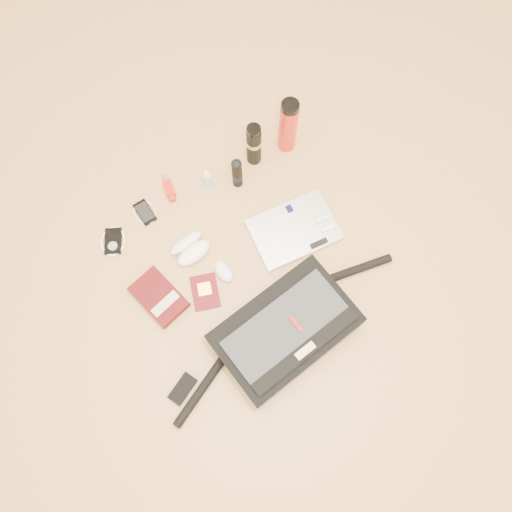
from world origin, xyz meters
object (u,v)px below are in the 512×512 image
object	(u,v)px
messenger_bag	(285,331)
laptop	(295,230)
thermos_black	(254,144)
thermos_red	(288,126)
book	(159,297)

from	to	relation	value
messenger_bag	laptop	xyz separation A→B (m)	(0.23, 0.33, -0.05)
thermos_black	thermos_red	xyz separation A→B (m)	(0.15, -0.00, 0.02)
messenger_bag	book	bearing A→B (deg)	126.05
messenger_bag	laptop	size ratio (longest dim) A/B	2.94
messenger_bag	thermos_red	xyz separation A→B (m)	(0.39, 0.69, 0.08)
messenger_bag	book	world-z (taller)	messenger_bag
book	thermos_black	xyz separation A→B (m)	(0.59, 0.35, 0.10)
messenger_bag	thermos_red	distance (m)	0.79
messenger_bag	thermos_black	bearing A→B (deg)	61.03
thermos_black	thermos_red	world-z (taller)	thermos_red
laptop	thermos_red	bearing A→B (deg)	69.06
thermos_red	laptop	bearing A→B (deg)	-114.10
book	thermos_red	xyz separation A→B (m)	(0.74, 0.35, 0.12)
messenger_bag	thermos_red	world-z (taller)	thermos_red
laptop	thermos_black	size ratio (longest dim) A/B	1.49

